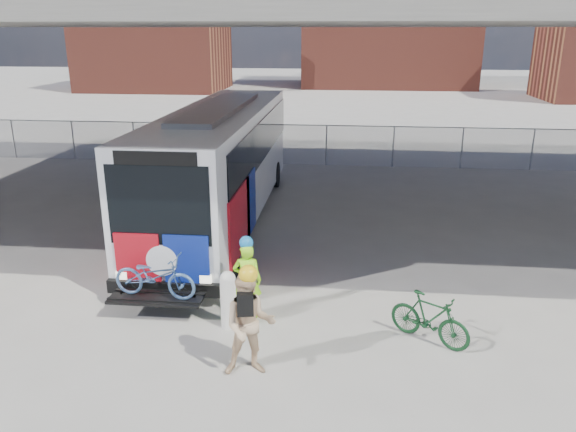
# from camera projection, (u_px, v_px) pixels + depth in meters

# --- Properties ---
(ground) EXTENTS (160.00, 160.00, 0.00)m
(ground) POSITION_uv_depth(u_px,v_px,m) (268.00, 270.00, 14.46)
(ground) COLOR #9E9991
(ground) RESTS_ON ground
(bus) EXTENTS (2.67, 12.98, 3.69)m
(bus) POSITION_uv_depth(u_px,v_px,m) (221.00, 156.00, 17.61)
(bus) COLOR silver
(bus) RESTS_ON ground
(overpass) EXTENTS (40.00, 16.00, 7.95)m
(overpass) POSITION_uv_depth(u_px,v_px,m) (284.00, 6.00, 16.18)
(overpass) COLOR #605E59
(overpass) RESTS_ON ground
(chainlink_fence) EXTENTS (30.00, 0.06, 30.00)m
(chainlink_fence) POSITION_uv_depth(u_px,v_px,m) (304.00, 134.00, 25.34)
(chainlink_fence) COLOR gray
(chainlink_fence) RESTS_ON ground
(brick_buildings) EXTENTS (54.00, 22.00, 12.00)m
(brick_buildings) POSITION_uv_depth(u_px,v_px,m) (344.00, 35.00, 58.15)
(brick_buildings) COLOR brown
(brick_buildings) RESTS_ON ground
(bollard) EXTENTS (0.32, 0.32, 1.25)m
(bollard) POSITION_uv_depth(u_px,v_px,m) (228.00, 297.00, 11.48)
(bollard) COLOR white
(bollard) RESTS_ON ground
(cyclist_hivis) EXTENTS (0.62, 0.42, 1.84)m
(cyclist_hivis) POSITION_uv_depth(u_px,v_px,m) (247.00, 278.00, 11.84)
(cyclist_hivis) COLOR #9EFF1A
(cyclist_hivis) RESTS_ON ground
(cyclist_tan) EXTENTS (1.05, 0.88, 2.10)m
(cyclist_tan) POSITION_uv_depth(u_px,v_px,m) (249.00, 324.00, 9.81)
(cyclist_tan) COLOR #D7B28A
(cyclist_tan) RESTS_ON ground
(bike_parked) EXTENTS (1.67, 1.35, 1.02)m
(bike_parked) POSITION_uv_depth(u_px,v_px,m) (430.00, 318.00, 10.97)
(bike_parked) COLOR #123B1D
(bike_parked) RESTS_ON ground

